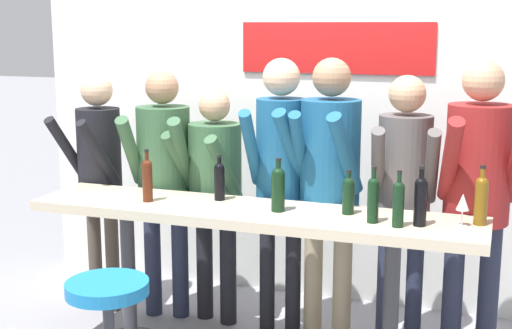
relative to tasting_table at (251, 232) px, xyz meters
The scene contains 19 objects.
back_wall 1.36m from the tasting_table, 89.92° to the left, with size 4.30×0.12×2.75m.
tasting_table is the anchor object (origin of this frame).
bar_stool 0.98m from the tasting_table, 125.34° to the right, with size 0.46×0.46×0.71m.
person_far_left 1.39m from the tasting_table, 161.21° to the left, with size 0.43×0.55×1.70m.
person_left 0.97m from the tasting_table, 149.72° to the left, with size 0.49×0.59×1.73m.
person_center_left 0.69m from the tasting_table, 131.46° to the left, with size 0.49×0.58×1.61m.
person_center 0.57m from the tasting_table, 85.96° to the left, with size 0.42×0.56×1.83m.
person_center_right 0.65m from the tasting_table, 51.30° to the left, with size 0.52×0.64×1.83m.
person_right 1.00m from the tasting_table, 32.44° to the left, with size 0.44×0.56×1.73m.
person_far_right 1.36m from the tasting_table, 20.08° to the left, with size 0.53×0.64×1.84m.
wine_bottle_0 0.33m from the tasting_table, ahead, with size 0.08×0.08×0.31m.
wine_bottle_1 0.78m from the tasting_table, ahead, with size 0.06×0.06×0.31m.
wine_bottle_2 0.92m from the tasting_table, ahead, with size 0.06×0.06×0.31m.
wine_bottle_3 0.72m from the tasting_table, behind, with size 0.06×0.06×0.33m.
wine_bottle_4 0.62m from the tasting_table, ahead, with size 0.07×0.07×0.26m.
wine_bottle_5 1.32m from the tasting_table, ahead, with size 0.07×0.07×0.33m.
wine_bottle_6 0.40m from the tasting_table, 151.86° to the left, with size 0.07×0.07×0.28m.
wine_bottle_7 1.02m from the tasting_table, ahead, with size 0.07×0.07×0.33m.
wine_glass_0 1.22m from the tasting_table, ahead, with size 0.07×0.07×0.18m.
Camera 1 is at (1.37, -3.82, 2.03)m, focal length 50.00 mm.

